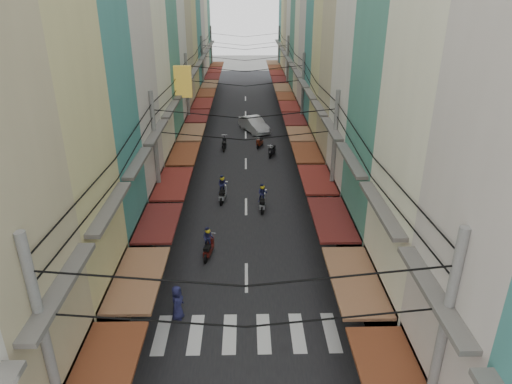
{
  "coord_description": "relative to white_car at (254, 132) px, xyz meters",
  "views": [
    {
      "loc": [
        0.06,
        -20.79,
        13.03
      ],
      "look_at": [
        0.61,
        3.93,
        1.98
      ],
      "focal_mm": 32.0,
      "sensor_mm": 36.0,
      "label": 1
    }
  ],
  "objects": [
    {
      "name": "bicycle",
      "position": [
        4.87,
        -22.39,
        0.0
      ],
      "size": [
        1.68,
        0.95,
        1.09
      ],
      "primitive_type": "imported",
      "rotation": [
        0.0,
        0.0,
        1.81
      ],
      "color": "black",
      "rests_on": "ground"
    },
    {
      "name": "sidewalk_right",
      "position": [
        5.65,
        -3.14,
        0.03
      ],
      "size": [
        3.0,
        80.0,
        0.06
      ],
      "primitive_type": "cube",
      "color": "slate",
      "rests_on": "ground"
    },
    {
      "name": "traffic_sign",
      "position": [
        5.12,
        -22.14,
        1.98
      ],
      "size": [
        0.1,
        0.6,
        2.75
      ],
      "color": "slate",
      "rests_on": "ground"
    },
    {
      "name": "pedestrians",
      "position": [
        -4.94,
        -20.64,
        1.0
      ],
      "size": [
        13.52,
        22.56,
        2.15
      ],
      "color": "#27212C",
      "rests_on": "ground"
    },
    {
      "name": "moving_scooters",
      "position": [
        -1.27,
        -14.75,
        0.52
      ],
      "size": [
        4.65,
        19.98,
        1.84
      ],
      "color": "black",
      "rests_on": "ground"
    },
    {
      "name": "market_umbrella",
      "position": [
        5.61,
        -31.07,
        2.04
      ],
      "size": [
        2.2,
        2.2,
        2.32
      ],
      "color": "#B2B2B7",
      "rests_on": "ground"
    },
    {
      "name": "ground",
      "position": [
        -0.85,
        -23.14,
        0.0
      ],
      "size": [
        160.0,
        160.0,
        0.0
      ],
      "primitive_type": "plane",
      "color": "slate",
      "rests_on": "ground"
    },
    {
      "name": "white_car",
      "position": [
        0.0,
        0.0,
        0.0
      ],
      "size": [
        5.53,
        3.95,
        1.82
      ],
      "primitive_type": "imported",
      "rotation": [
        0.0,
        0.0,
        0.42
      ],
      "color": "silver",
      "rests_on": "ground"
    },
    {
      "name": "parked_scooters",
      "position": [
        4.13,
        -26.39,
        0.49
      ],
      "size": [
        13.14,
        15.31,
        1.01
      ],
      "color": "black",
      "rests_on": "ground"
    },
    {
      "name": "road",
      "position": [
        -0.85,
        -3.14,
        0.01
      ],
      "size": [
        10.0,
        80.0,
        0.02
      ],
      "primitive_type": "cube",
      "color": "black",
      "rests_on": "ground"
    },
    {
      "name": "building_row_right",
      "position": [
        7.07,
        -6.7,
        9.41
      ],
      "size": [
        7.8,
        68.98,
        22.59
      ],
      "color": "teal",
      "rests_on": "ground"
    },
    {
      "name": "building_row_left",
      "position": [
        -8.77,
        -6.58,
        9.78
      ],
      "size": [
        7.8,
        67.67,
        23.7
      ],
      "color": "silver",
      "rests_on": "ground"
    },
    {
      "name": "crosswalk",
      "position": [
        -0.85,
        -29.14,
        0.03
      ],
      "size": [
        7.55,
        2.4,
        0.01
      ],
      "color": "silver",
      "rests_on": "ground"
    },
    {
      "name": "utility_poles",
      "position": [
        -0.85,
        -8.13,
        6.59
      ],
      "size": [
        10.2,
        66.13,
        8.2
      ],
      "color": "slate",
      "rests_on": "ground"
    },
    {
      "name": "sidewalk_left",
      "position": [
        -7.35,
        -3.14,
        0.03
      ],
      "size": [
        3.0,
        80.0,
        0.06
      ],
      "primitive_type": "cube",
      "color": "slate",
      "rests_on": "ground"
    }
  ]
}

